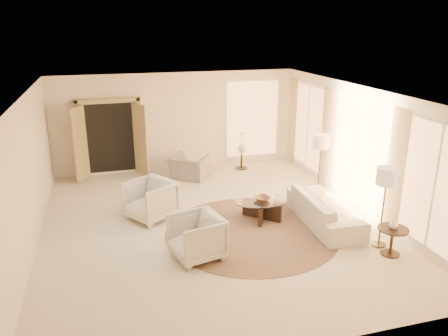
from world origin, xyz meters
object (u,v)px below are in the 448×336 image
object	(u,v)px
coffee_table	(262,207)
floor_lamp_far	(387,180)
armchair_right	(197,235)
accent_chair	(189,164)
side_vase	(242,147)
floor_lamp_near	(321,144)
sofa	(325,210)
end_table	(392,237)
side_table	(241,158)
bowl	(262,198)
end_vase	(394,224)
armchair_left	(150,198)

from	to	relation	value
coffee_table	floor_lamp_far	world-z (taller)	floor_lamp_far
armchair_right	accent_chair	distance (m)	4.34
side_vase	floor_lamp_near	bearing A→B (deg)	-67.15
armchair_right	floor_lamp_far	distance (m)	3.65
sofa	floor_lamp_far	distance (m)	1.65
end_table	side_table	bearing A→B (deg)	101.36
sofa	side_vase	xyz separation A→B (m)	(-0.56, 4.05, 0.34)
bowl	end_vase	distance (m)	2.76
sofa	floor_lamp_near	xyz separation A→B (m)	(0.57, 1.39, 1.03)
sofa	floor_lamp_far	size ratio (longest dim) A/B	1.41
armchair_left	armchair_right	world-z (taller)	armchair_left
armchair_right	end_vase	bearing A→B (deg)	62.74
end_table	bowl	distance (m)	2.76
side_vase	end_vase	bearing A→B (deg)	-78.64
side_table	end_vase	bearing A→B (deg)	-78.64
end_table	end_vase	world-z (taller)	end_vase
armchair_right	side_vase	size ratio (longest dim) A/B	3.47
sofa	accent_chair	bearing A→B (deg)	33.54
armchair_right	end_vase	xyz separation A→B (m)	(3.49, -0.89, 0.18)
coffee_table	end_table	xyz separation A→B (m)	(1.77, -2.11, 0.08)
armchair_right	floor_lamp_far	size ratio (longest dim) A/B	0.56
armchair_left	end_vase	xyz separation A→B (m)	(4.11, -2.82, 0.15)
sofa	end_vase	world-z (taller)	end_vase
end_table	side_vase	distance (m)	5.70
armchair_left	coffee_table	xyz separation A→B (m)	(2.34, -0.72, -0.19)
sofa	end_table	size ratio (longest dim) A/B	3.98
end_vase	side_table	bearing A→B (deg)	101.36
sofa	side_table	bearing A→B (deg)	10.22
accent_chair	floor_lamp_near	distance (m)	3.68
sofa	floor_lamp_far	xyz separation A→B (m)	(0.57, -1.17, 1.03)
sofa	end_table	xyz separation A→B (m)	(0.57, -1.53, 0.04)
floor_lamp_far	side_vase	bearing A→B (deg)	102.12
floor_lamp_far	coffee_table	bearing A→B (deg)	135.35
floor_lamp_near	floor_lamp_far	xyz separation A→B (m)	(0.00, -2.56, -0.01)
floor_lamp_far	floor_lamp_near	bearing A→B (deg)	90.00
sofa	side_vase	world-z (taller)	side_vase
side_vase	coffee_table	bearing A→B (deg)	-100.62
coffee_table	bowl	world-z (taller)	bowl
coffee_table	floor_lamp_near	xyz separation A→B (m)	(1.77, 0.81, 1.08)
end_table	floor_lamp_near	world-z (taller)	floor_lamp_near
end_table	end_vase	distance (m)	0.26
end_table	bowl	bearing A→B (deg)	130.03
floor_lamp_far	armchair_right	bearing A→B (deg)	171.37
sofa	armchair_left	distance (m)	3.78
end_table	side_vase	size ratio (longest dim) A/B	2.19
accent_chair	floor_lamp_near	xyz separation A→B (m)	(2.76, -2.25, 0.94)
armchair_left	armchair_right	size ratio (longest dim) A/B	1.06
side_table	floor_lamp_far	xyz separation A→B (m)	(1.12, -5.22, 1.03)
coffee_table	floor_lamp_far	xyz separation A→B (m)	(1.77, -1.75, 1.07)
bowl	accent_chair	bearing A→B (deg)	107.99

